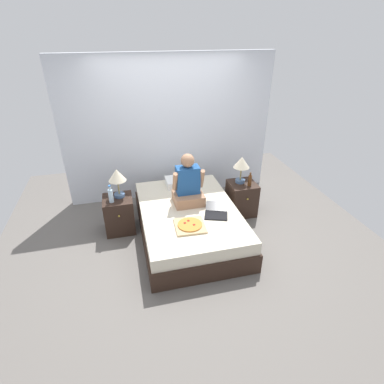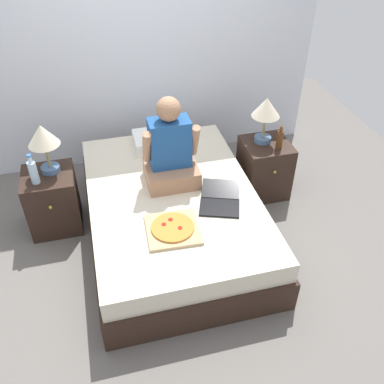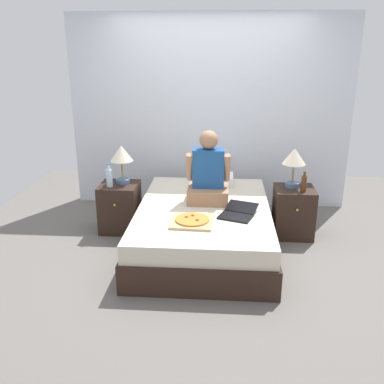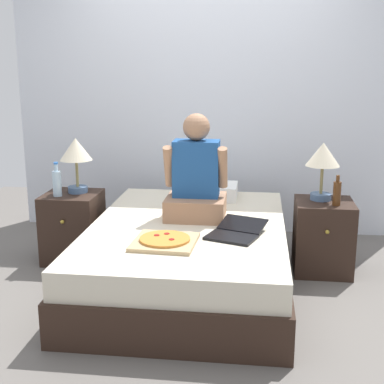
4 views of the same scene
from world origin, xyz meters
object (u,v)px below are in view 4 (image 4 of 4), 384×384
object	(u,v)px
bed	(188,254)
water_bottle	(57,182)
nightstand_right	(323,236)
lamp_on_right_nightstand	(323,159)
lamp_on_left_nightstand	(76,153)
person_seated	(196,180)
beer_bottle	(337,193)
laptop	(235,233)
pizza_box	(165,241)
nightstand_left	(73,227)

from	to	relation	value
bed	water_bottle	bearing A→B (deg)	164.79
nightstand_right	lamp_on_right_nightstand	distance (m)	0.61
lamp_on_left_nightstand	person_seated	bearing A→B (deg)	-14.03
bed	beer_bottle	bearing A→B (deg)	14.85
lamp_on_left_nightstand	nightstand_right	world-z (taller)	lamp_on_left_nightstand
nightstand_right	person_seated	world-z (taller)	person_seated
bed	laptop	xyz separation A→B (m)	(0.35, -0.23, 0.26)
nightstand_right	water_bottle	bearing A→B (deg)	-177.56
bed	pizza_box	world-z (taller)	pizza_box
bed	nightstand_left	xyz separation A→B (m)	(-1.01, 0.39, 0.05)
lamp_on_left_nightstand	laptop	bearing A→B (deg)	-26.90
nightstand_right	pizza_box	distance (m)	1.41
bed	person_seated	world-z (taller)	person_seated
bed	person_seated	xyz separation A→B (m)	(0.04, 0.19, 0.53)
lamp_on_right_nightstand	person_seated	world-z (taller)	person_seated
nightstand_right	bed	bearing A→B (deg)	-159.09
bed	nightstand_left	bearing A→B (deg)	159.09
beer_bottle	nightstand_left	bearing A→B (deg)	177.27
nightstand_left	person_seated	bearing A→B (deg)	-10.90
lamp_on_right_nightstand	beer_bottle	size ratio (longest dim) A/B	1.96
lamp_on_left_nightstand	pizza_box	distance (m)	1.32
laptop	pizza_box	xyz separation A→B (m)	(-0.44, -0.22, -0.00)
pizza_box	lamp_on_right_nightstand	bearing A→B (deg)	39.64
lamp_on_right_nightstand	person_seated	bearing A→B (deg)	-165.10
lamp_on_right_nightstand	lamp_on_left_nightstand	bearing A→B (deg)	180.00
lamp_on_left_nightstand	bed	bearing A→B (deg)	-24.19
bed	beer_bottle	size ratio (longest dim) A/B	9.14
beer_bottle	laptop	distance (m)	0.92
nightstand_right	lamp_on_right_nightstand	xyz separation A→B (m)	(-0.03, 0.05, 0.61)
lamp_on_left_nightstand	person_seated	distance (m)	1.05
nightstand_right	pizza_box	xyz separation A→B (m)	(-1.11, -0.84, 0.21)
nightstand_right	beer_bottle	distance (m)	0.40
lamp_on_right_nightstand	pizza_box	xyz separation A→B (m)	(-1.08, -0.89, -0.41)
nightstand_left	lamp_on_left_nightstand	xyz separation A→B (m)	(0.04, 0.05, 0.61)
nightstand_left	nightstand_right	size ratio (longest dim) A/B	1.00
lamp_on_left_nightstand	lamp_on_right_nightstand	distance (m)	1.96
lamp_on_right_nightstand	pizza_box	world-z (taller)	lamp_on_right_nightstand
bed	person_seated	size ratio (longest dim) A/B	2.70
nightstand_left	beer_bottle	size ratio (longest dim) A/B	2.47
nightstand_left	pizza_box	xyz separation A→B (m)	(0.92, -0.84, 0.21)
bed	nightstand_right	distance (m)	1.09
nightstand_left	nightstand_right	xyz separation A→B (m)	(2.03, 0.00, 0.00)
water_bottle	nightstand_left	bearing A→B (deg)	48.35
beer_bottle	water_bottle	bearing A→B (deg)	179.74
water_bottle	lamp_on_left_nightstand	bearing A→B (deg)	49.40
nightstand_left	pizza_box	size ratio (longest dim) A/B	1.35
laptop	bed	bearing A→B (deg)	146.25
nightstand_right	beer_bottle	size ratio (longest dim) A/B	2.47
nightstand_right	beer_bottle	xyz separation A→B (m)	(0.07, -0.10, 0.38)
beer_bottle	person_seated	distance (m)	1.06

